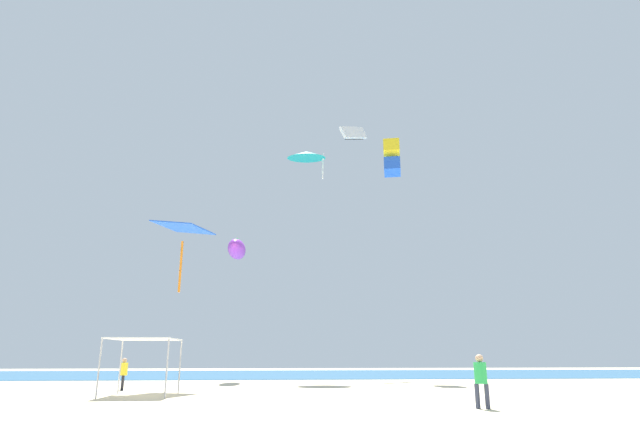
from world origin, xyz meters
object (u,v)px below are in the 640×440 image
kite_inflatable_purple (237,249)px  person_leftmost (124,371)px  kite_diamond_blue (183,231)px  person_near_tent (481,376)px  kite_delta_teal (306,155)px  kite_box_yellow (392,158)px  canopy_tent (145,341)px  kite_parafoil_white (354,133)px

kite_inflatable_purple → person_leftmost: bearing=-25.0°
person_leftmost → kite_diamond_blue: bearing=95.5°
person_near_tent → kite_inflatable_purple: 24.89m
person_near_tent → kite_delta_teal: bearing=121.6°
kite_inflatable_purple → person_near_tent: bearing=26.0°
kite_diamond_blue → kite_box_yellow: (15.09, 9.94, 9.20)m
kite_box_yellow → kite_delta_teal: size_ratio=0.83×
kite_diamond_blue → canopy_tent: bearing=-163.2°
person_near_tent → kite_parafoil_white: (0.38, 29.01, 22.60)m
person_near_tent → kite_delta_teal: (-4.81, 22.07, 17.15)m
person_near_tent → person_leftmost: 18.45m
kite_parafoil_white → person_leftmost: bearing=1.5°
canopy_tent → person_leftmost: (-1.87, 3.81, -1.43)m
kite_box_yellow → kite_inflatable_purple: bearing=16.9°
kite_parafoil_white → person_near_tent: bearing=40.9°
person_leftmost → kite_parafoil_white: 32.94m
person_near_tent → kite_diamond_blue: bearing=156.6°
canopy_tent → kite_diamond_blue: bearing=84.2°
canopy_tent → kite_inflatable_purple: 16.10m
kite_diamond_blue → kite_delta_teal: bearing=-14.4°
person_leftmost → kite_delta_teal: size_ratio=0.43×
kite_diamond_blue → kite_parafoil_white: kite_parafoil_white is taller
kite_inflatable_purple → kite_box_yellow: bearing=92.9°
kite_inflatable_purple → kite_parafoil_white: 19.27m
person_near_tent → kite_box_yellow: kite_box_yellow is taller
kite_box_yellow → kite_delta_teal: (-7.26, 0.43, 0.18)m
kite_parafoil_white → kite_inflatable_purple: bearing=-11.3°
kite_inflatable_purple → kite_box_yellow: (12.68, 0.65, 8.32)m
person_leftmost → kite_inflatable_purple: size_ratio=0.36×
kite_diamond_blue → kite_delta_teal: 16.02m
person_leftmost → kite_parafoil_white: size_ratio=0.47×
canopy_tent → kite_diamond_blue: kite_diamond_blue is taller
person_leftmost → kite_inflatable_purple: 14.29m
canopy_tent → kite_delta_teal: 23.41m
kite_delta_teal → canopy_tent: bearing=70.1°
kite_diamond_blue → kite_parafoil_white: 26.25m
canopy_tent → kite_parafoil_white: kite_parafoil_white is taller
person_leftmost → kite_diamond_blue: (2.36, 0.95, 7.87)m
person_leftmost → canopy_tent: bearing=9.7°
person_near_tent → kite_parafoil_white: kite_parafoil_white is taller
kite_parafoil_white → kite_delta_teal: (-5.19, -6.94, -5.45)m
kite_delta_teal → kite_box_yellow: bearing=-174.5°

